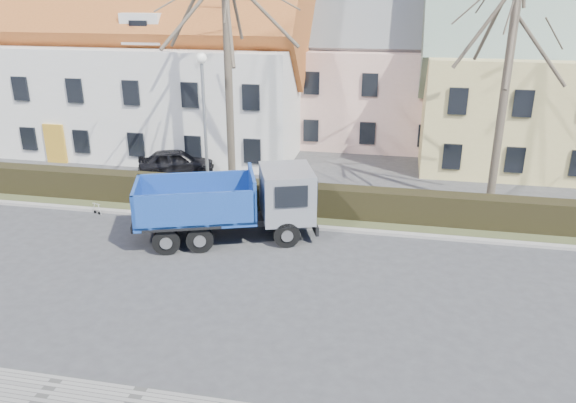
% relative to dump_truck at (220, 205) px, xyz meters
% --- Properties ---
extents(ground, '(120.00, 120.00, 0.00)m').
position_rel_dump_truck_xyz_m(ground, '(0.79, -2.91, -1.43)').
color(ground, '#373739').
extents(curb_far, '(80.00, 0.30, 0.12)m').
position_rel_dump_truck_xyz_m(curb_far, '(0.79, 1.69, -1.37)').
color(curb_far, gray).
rests_on(curb_far, ground).
extents(grass_strip, '(80.00, 3.00, 0.10)m').
position_rel_dump_truck_xyz_m(grass_strip, '(0.79, 3.29, -1.38)').
color(grass_strip, '#3F4527').
rests_on(grass_strip, ground).
extents(hedge, '(60.00, 0.90, 1.30)m').
position_rel_dump_truck_xyz_m(hedge, '(0.79, 3.09, -0.78)').
color(hedge, black).
rests_on(hedge, ground).
extents(building_white, '(26.80, 10.80, 9.50)m').
position_rel_dump_truck_xyz_m(building_white, '(-12.21, 13.09, 3.32)').
color(building_white, silver).
rests_on(building_white, ground).
extents(building_pink, '(10.80, 8.80, 8.00)m').
position_rel_dump_truck_xyz_m(building_pink, '(4.79, 17.09, 2.57)').
color(building_pink, beige).
rests_on(building_pink, ground).
extents(tree_1, '(9.20, 9.20, 12.65)m').
position_rel_dump_truck_xyz_m(tree_1, '(-1.21, 5.59, 4.90)').
color(tree_1, '#4E4336').
rests_on(tree_1, ground).
extents(tree_2, '(8.00, 8.00, 11.00)m').
position_rel_dump_truck_xyz_m(tree_2, '(10.79, 5.59, 4.07)').
color(tree_2, '#4E4336').
rests_on(tree_2, ground).
extents(dump_truck, '(7.62, 4.87, 2.86)m').
position_rel_dump_truck_xyz_m(dump_truck, '(0.00, 0.00, 0.00)').
color(dump_truck, navy).
rests_on(dump_truck, ground).
extents(streetlight, '(0.53, 0.53, 6.76)m').
position_rel_dump_truck_xyz_m(streetlight, '(-1.92, 4.09, 1.95)').
color(streetlight, '#95989B').
rests_on(streetlight, ground).
extents(cart_frame, '(0.68, 0.51, 0.55)m').
position_rel_dump_truck_xyz_m(cart_frame, '(-6.28, 1.44, -1.15)').
color(cart_frame, silver).
rests_on(cart_frame, ground).
extents(parked_car_a, '(4.25, 3.04, 1.34)m').
position_rel_dump_truck_xyz_m(parked_car_a, '(-4.83, 7.42, -0.76)').
color(parked_car_a, black).
rests_on(parked_car_a, ground).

